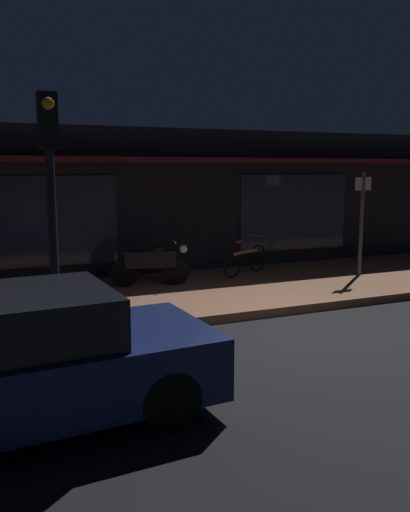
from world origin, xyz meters
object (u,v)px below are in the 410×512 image
object	(u,v)px
motorcycle	(152,263)
bicycle_parked	(245,260)
parked_car_far	(13,362)
sign_post	(362,218)
traffic_light_pole	(50,182)

from	to	relation	value
motorcycle	bicycle_parked	size ratio (longest dim) A/B	1.12
parked_car_far	motorcycle	bearing A→B (deg)	59.42
sign_post	traffic_light_pole	world-z (taller)	traffic_light_pole
motorcycle	parked_car_far	world-z (taller)	parked_car_far
motorcycle	traffic_light_pole	world-z (taller)	traffic_light_pole
bicycle_parked	traffic_light_pole	xyz separation A→B (m)	(-4.89, -3.96, 1.97)
bicycle_parked	parked_car_far	xyz separation A→B (m)	(-5.54, -5.57, 0.20)
traffic_light_pole	bicycle_parked	bearing A→B (deg)	39.00
motorcycle	parked_car_far	distance (m)	6.17
bicycle_parked	parked_car_far	distance (m)	7.86
sign_post	motorcycle	bearing A→B (deg)	170.35
motorcycle	traffic_light_pole	size ratio (longest dim) A/B	0.47
motorcycle	sign_post	distance (m)	5.02
motorcycle	parked_car_far	size ratio (longest dim) A/B	0.40
motorcycle	sign_post	size ratio (longest dim) A/B	0.70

